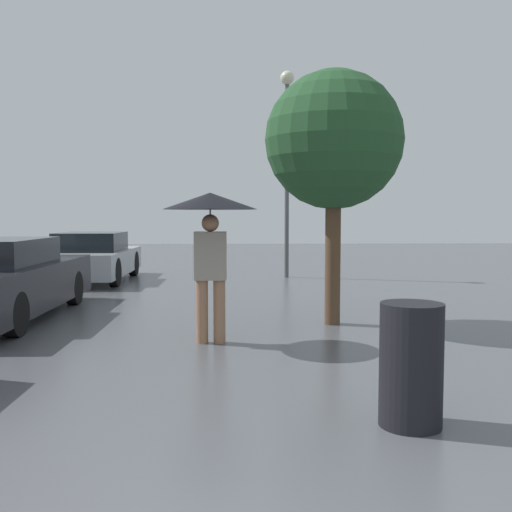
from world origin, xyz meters
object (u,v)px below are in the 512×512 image
at_px(street_lamp, 287,139).
at_px(tree, 334,142).
at_px(pedestrian, 210,220).
at_px(parked_car_farthest, 93,258).
at_px(trash_bin, 411,365).

bearing_deg(street_lamp, tree, -89.27).
bearing_deg(street_lamp, pedestrian, -102.27).
relative_size(parked_car_farthest, street_lamp, 0.74).
relative_size(pedestrian, tree, 0.51).
bearing_deg(pedestrian, parked_car_farthest, 114.38).
bearing_deg(parked_car_farthest, trash_bin, -64.11).
bearing_deg(tree, parked_car_farthest, 130.29).
relative_size(parked_car_farthest, tree, 1.06).
distance_m(tree, trash_bin, 4.54).
bearing_deg(tree, trash_bin, -91.56).
xyz_separation_m(pedestrian, tree, (1.70, 1.16, 1.10)).
bearing_deg(street_lamp, trash_bin, -90.16).
bearing_deg(pedestrian, tree, 34.31).
relative_size(pedestrian, parked_car_farthest, 0.48).
bearing_deg(street_lamp, parked_car_farthest, -172.19).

